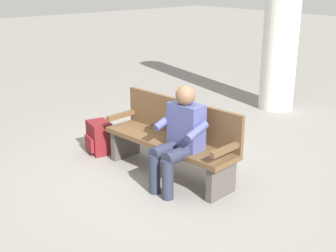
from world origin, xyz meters
TOP-DOWN VIEW (x-y plane):
  - ground_plane at (0.00, 0.00)m, footprint 40.00×40.00m
  - bench_near at (0.01, -0.07)m, footprint 1.84×0.64m
  - person_seated at (-0.34, 0.13)m, footprint 0.60×0.60m
  - backpack at (1.15, 0.26)m, footprint 0.39×0.35m

SIDE VIEW (x-z plane):
  - ground_plane at x=0.00m, z-range 0.00..0.00m
  - backpack at x=1.15m, z-range 0.00..0.43m
  - bench_near at x=0.01m, z-range 0.01..0.91m
  - person_seated at x=-0.34m, z-range 0.04..1.22m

